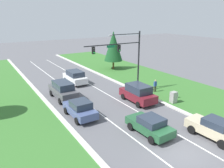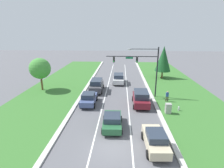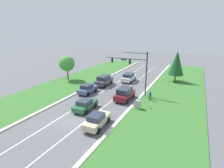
% 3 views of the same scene
% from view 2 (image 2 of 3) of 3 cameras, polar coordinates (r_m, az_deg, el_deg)
% --- Properties ---
extents(ground_plane, '(160.00, 160.00, 0.00)m').
position_cam_2_polar(ground_plane, '(16.77, 0.00, -19.94)').
color(ground_plane, '#5B5B60').
extents(curb_strip_right, '(0.50, 90.00, 0.15)m').
position_cam_2_polar(curb_strip_right, '(17.42, 20.06, -19.23)').
color(curb_strip_right, beige).
rests_on(curb_strip_right, ground_plane).
extents(curb_strip_left, '(0.50, 90.00, 0.15)m').
position_cam_2_polar(curb_strip_left, '(17.89, -19.38, -18.11)').
color(curb_strip_left, beige).
rests_on(curb_strip_left, ground_plane).
extents(lane_stripe_inner_left, '(0.14, 81.00, 0.01)m').
position_cam_2_polar(lane_stripe_inner_left, '(16.95, -6.46, -19.62)').
color(lane_stripe_inner_left, white).
rests_on(lane_stripe_inner_left, ground_plane).
extents(lane_stripe_inner_right, '(0.14, 81.00, 0.01)m').
position_cam_2_polar(lane_stripe_inner_right, '(16.79, 6.54, -20.01)').
color(lane_stripe_inner_right, white).
rests_on(lane_stripe_inner_right, ground_plane).
extents(traffic_signal_mast, '(7.83, 0.41, 7.82)m').
position_cam_2_polar(traffic_signal_mast, '(26.94, 9.92, 6.32)').
color(traffic_signal_mast, black).
rests_on(traffic_signal_mast, ground_plane).
extents(champagne_sedan, '(2.10, 4.42, 1.72)m').
position_cam_2_polar(champagne_sedan, '(16.61, 13.96, -17.23)').
color(champagne_sedan, beige).
rests_on(champagne_sedan, ground_plane).
extents(white_suv, '(2.26, 4.74, 1.91)m').
position_cam_2_polar(white_suv, '(34.84, 2.17, 1.82)').
color(white_suv, white).
rests_on(white_suv, ground_plane).
extents(slate_blue_sedan, '(2.16, 4.41, 1.75)m').
position_cam_2_polar(slate_blue_sedan, '(25.06, -7.61, -4.72)').
color(slate_blue_sedan, '#475684').
rests_on(slate_blue_sedan, ground_plane).
extents(burgundy_suv, '(2.35, 4.76, 2.10)m').
position_cam_2_polar(burgundy_suv, '(24.86, 9.42, -4.53)').
color(burgundy_suv, maroon).
rests_on(burgundy_suv, ground_plane).
extents(forest_sedan, '(2.23, 4.33, 1.59)m').
position_cam_2_polar(forest_sedan, '(19.17, 0.08, -11.92)').
color(forest_sedan, '#235633').
rests_on(forest_sedan, ground_plane).
extents(graphite_suv, '(2.20, 5.11, 2.13)m').
position_cam_2_polar(graphite_suv, '(30.26, -5.04, -0.37)').
color(graphite_suv, '#4C4C51').
rests_on(graphite_suv, ground_plane).
extents(utility_cabinet, '(0.70, 0.60, 1.38)m').
position_cam_2_polar(utility_cabinet, '(23.28, 17.87, -7.69)').
color(utility_cabinet, '#9E9E99').
rests_on(utility_cabinet, ground_plane).
extents(pedestrian, '(0.40, 0.24, 1.69)m').
position_cam_2_polar(pedestrian, '(26.92, 17.57, -3.71)').
color(pedestrian, '#42382D').
rests_on(pedestrian, ground_plane).
extents(fire_hydrant, '(0.34, 0.20, 0.70)m').
position_cam_2_polar(fire_hydrant, '(24.58, 20.94, -7.55)').
color(fire_hydrant, '#B7B7BC').
rests_on(fire_hydrant, ground_plane).
extents(conifer_near_right_tree, '(3.34, 3.34, 7.01)m').
position_cam_2_polar(conifer_near_right_tree, '(39.54, 16.43, 7.91)').
color(conifer_near_right_tree, brown).
rests_on(conifer_near_right_tree, ground_plane).
extents(oak_near_left_tree, '(3.56, 3.56, 5.70)m').
position_cam_2_polar(oak_near_left_tree, '(32.36, -22.45, 4.69)').
color(oak_near_left_tree, brown).
rests_on(oak_near_left_tree, ground_plane).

